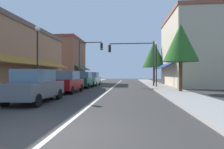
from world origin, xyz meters
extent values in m
plane|color=#33302D|center=(0.00, 18.00, 0.00)|extent=(80.00, 80.00, 0.00)
cube|color=#A39E99|center=(-5.50, 18.00, 0.06)|extent=(2.60, 56.00, 0.12)
cube|color=gray|center=(5.50, 18.00, 0.06)|extent=(2.60, 56.00, 0.12)
cube|color=silver|center=(0.00, 18.00, 0.00)|extent=(0.14, 52.00, 0.01)
cube|color=#9E6B4C|center=(-9.28, 12.00, 2.81)|extent=(4.96, 14.00, 5.63)
cube|color=brown|center=(-9.28, 12.00, 5.83)|extent=(5.16, 14.20, 0.40)
cube|color=slate|center=(-6.86, 12.00, 1.40)|extent=(0.08, 10.64, 1.80)
cube|color=olive|center=(-6.25, 12.00, 2.60)|extent=(1.27, 11.76, 0.73)
cube|color=slate|center=(-6.86, 8.92, 4.05)|extent=(0.08, 1.10, 1.30)
cube|color=slate|center=(-6.86, 15.08, 4.05)|extent=(0.08, 1.10, 1.30)
cube|color=#BCAD8E|center=(9.45, 20.00, 4.24)|extent=(5.30, 10.00, 8.48)
cube|color=brown|center=(9.45, 20.00, 8.68)|extent=(5.50, 10.20, 0.40)
cube|color=slate|center=(6.86, 20.00, 1.40)|extent=(0.08, 7.60, 1.80)
cube|color=navy|center=(6.25, 20.00, 2.60)|extent=(1.27, 8.40, 0.73)
cube|color=slate|center=(6.86, 17.80, 6.11)|extent=(0.08, 1.10, 1.30)
cube|color=slate|center=(6.86, 22.20, 6.11)|extent=(0.08, 1.10, 1.30)
cube|color=brown|center=(-9.02, 28.00, 3.71)|extent=(4.44, 8.00, 7.42)
cube|color=brown|center=(-9.02, 28.00, 7.62)|extent=(4.64, 8.20, 0.40)
cube|color=slate|center=(-6.86, 28.00, 1.40)|extent=(0.08, 6.08, 1.80)
cube|color=#194C2D|center=(-6.25, 28.00, 2.60)|extent=(1.27, 6.72, 0.73)
cube|color=slate|center=(-6.86, 26.24, 5.34)|extent=(0.08, 1.10, 1.30)
cube|color=slate|center=(-6.86, 29.76, 5.34)|extent=(0.08, 1.10, 1.30)
cube|color=#4C5156|center=(-3.13, 5.33, 0.71)|extent=(1.75, 4.11, 0.80)
cube|color=slate|center=(-3.13, 5.23, 1.44)|extent=(1.54, 2.01, 0.66)
cylinder|color=black|center=(-3.93, 6.68, 0.31)|extent=(0.20, 0.62, 0.62)
cylinder|color=black|center=(-2.35, 6.69, 0.31)|extent=(0.20, 0.62, 0.62)
cylinder|color=black|center=(-3.91, 3.97, 0.31)|extent=(0.20, 0.62, 0.62)
cylinder|color=black|center=(-2.33, 3.98, 0.31)|extent=(0.20, 0.62, 0.62)
cube|color=maroon|center=(-3.17, 10.66, 0.71)|extent=(1.72, 4.10, 0.80)
cube|color=slate|center=(-3.17, 10.56, 1.44)|extent=(1.52, 2.00, 0.66)
cylinder|color=black|center=(-3.96, 12.02, 0.31)|extent=(0.20, 0.62, 0.62)
cylinder|color=black|center=(-2.38, 12.02, 0.31)|extent=(0.20, 0.62, 0.62)
cylinder|color=black|center=(-3.96, 9.31, 0.31)|extent=(0.20, 0.62, 0.62)
cylinder|color=black|center=(-2.37, 9.31, 0.31)|extent=(0.20, 0.62, 0.62)
cube|color=#0F4C33|center=(-3.18, 16.06, 0.71)|extent=(1.78, 4.12, 0.80)
cube|color=slate|center=(-3.17, 15.96, 1.44)|extent=(1.55, 2.02, 0.66)
cylinder|color=black|center=(-3.99, 17.40, 0.31)|extent=(0.21, 0.62, 0.62)
cylinder|color=black|center=(-2.40, 17.42, 0.31)|extent=(0.21, 0.62, 0.62)
cylinder|color=black|center=(-3.95, 14.70, 0.31)|extent=(0.21, 0.62, 0.62)
cylinder|color=black|center=(-2.37, 14.72, 0.31)|extent=(0.21, 0.62, 0.62)
cube|color=silver|center=(-3.05, 20.10, 0.71)|extent=(1.75, 4.11, 0.80)
cube|color=slate|center=(-3.05, 20.00, 1.44)|extent=(1.54, 2.01, 0.66)
cylinder|color=black|center=(-3.83, 21.46, 0.31)|extent=(0.21, 0.62, 0.62)
cylinder|color=black|center=(-2.25, 21.45, 0.31)|extent=(0.21, 0.62, 0.62)
cylinder|color=black|center=(-3.85, 18.75, 0.31)|extent=(0.21, 0.62, 0.62)
cylinder|color=black|center=(-2.27, 18.74, 0.31)|extent=(0.21, 0.62, 0.62)
cylinder|color=#333333|center=(4.80, 18.46, 2.75)|extent=(0.18, 0.18, 5.50)
cylinder|color=#333333|center=(2.15, 18.46, 5.25)|extent=(5.29, 0.12, 0.12)
cube|color=black|center=(-0.49, 18.28, 4.65)|extent=(0.30, 0.24, 0.90)
sphere|color=red|center=(-0.49, 18.15, 4.93)|extent=(0.20, 0.20, 0.20)
sphere|color=#3D2D0C|center=(-0.49, 18.15, 4.65)|extent=(0.20, 0.20, 0.20)
sphere|color=#0C3316|center=(-0.49, 18.15, 4.37)|extent=(0.20, 0.20, 0.20)
cylinder|color=#333333|center=(-4.80, 20.24, 3.01)|extent=(0.18, 0.18, 6.02)
cylinder|color=#333333|center=(-3.28, 20.24, 5.77)|extent=(3.04, 0.12, 0.12)
cube|color=black|center=(-1.76, 20.06, 5.17)|extent=(0.30, 0.24, 0.90)
sphere|color=#420F0F|center=(-1.76, 19.93, 5.45)|extent=(0.20, 0.20, 0.20)
sphere|color=#3D2D0C|center=(-1.76, 19.93, 5.17)|extent=(0.20, 0.20, 0.20)
sphere|color=green|center=(-1.76, 19.93, 4.89)|extent=(0.20, 0.20, 0.20)
cylinder|color=black|center=(-4.88, 8.97, 2.35)|extent=(0.12, 0.12, 4.70)
sphere|color=white|center=(-4.88, 8.97, 4.88)|extent=(0.36, 0.36, 0.36)
cylinder|color=black|center=(4.91, 16.95, 2.37)|extent=(0.12, 0.12, 4.75)
sphere|color=white|center=(4.91, 16.95, 4.93)|extent=(0.36, 0.36, 0.36)
cylinder|color=#4C331E|center=(6.13, 11.68, 1.50)|extent=(0.30, 0.30, 2.99)
cone|color=#285B21|center=(6.13, 11.68, 4.15)|extent=(2.88, 2.88, 3.17)
cylinder|color=#4C331E|center=(5.77, 25.59, 1.59)|extent=(0.30, 0.30, 3.18)
cone|color=#285B21|center=(5.77, 25.59, 4.67)|extent=(3.72, 3.72, 4.09)
camera|label=1|loc=(1.91, -4.21, 1.52)|focal=29.85mm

